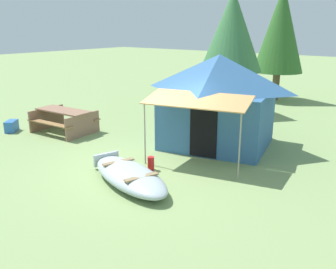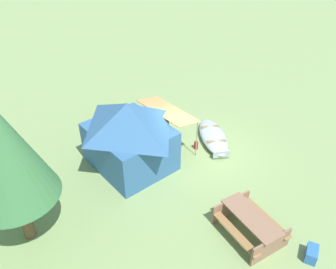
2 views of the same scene
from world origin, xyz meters
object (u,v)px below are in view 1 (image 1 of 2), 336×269
at_px(pine_tree_far_center, 281,29).
at_px(fuel_can, 151,163).
at_px(picnic_table, 64,118).
at_px(cooler_box, 12,126).
at_px(pine_tree_back_left, 232,32).
at_px(canvas_cabin_tent, 218,99).
at_px(beached_rowboat, 129,175).

bearing_deg(pine_tree_far_center, fuel_can, -84.15).
distance_m(picnic_table, cooler_box, 1.87).
bearing_deg(cooler_box, pine_tree_back_left, 57.88).
height_order(canvas_cabin_tent, pine_tree_far_center, pine_tree_far_center).
height_order(beached_rowboat, cooler_box, beached_rowboat).
distance_m(pine_tree_back_left, pine_tree_far_center, 3.88).
relative_size(cooler_box, pine_tree_far_center, 0.10).
bearing_deg(canvas_cabin_tent, pine_tree_far_center, 99.76).
distance_m(canvas_cabin_tent, pine_tree_back_left, 4.86).
xyz_separation_m(canvas_cabin_tent, picnic_table, (-4.82, -1.98, -0.92)).
bearing_deg(cooler_box, beached_rowboat, -6.08).
height_order(canvas_cabin_tent, picnic_table, canvas_cabin_tent).
distance_m(cooler_box, pine_tree_far_center, 12.46).
xyz_separation_m(cooler_box, pine_tree_back_left, (4.48, 7.14, 3.09)).
relative_size(cooler_box, fuel_can, 1.53).
bearing_deg(picnic_table, pine_tree_far_center, 70.79).
distance_m(beached_rowboat, pine_tree_back_left, 8.56).
distance_m(fuel_can, pine_tree_back_left, 7.69).
height_order(canvas_cabin_tent, fuel_can, canvas_cabin_tent).
bearing_deg(beached_rowboat, canvas_cabin_tent, 88.25).
relative_size(fuel_can, pine_tree_back_left, 0.07).
height_order(picnic_table, fuel_can, picnic_table).
bearing_deg(picnic_table, cooler_box, -144.55).
height_order(canvas_cabin_tent, cooler_box, canvas_cabin_tent).
relative_size(canvas_cabin_tent, cooler_box, 8.17).
distance_m(canvas_cabin_tent, cooler_box, 7.13).
bearing_deg(fuel_can, cooler_box, -177.35).
xyz_separation_m(canvas_cabin_tent, pine_tree_far_center, (-1.36, 7.94, 1.94)).
height_order(picnic_table, cooler_box, picnic_table).
bearing_deg(fuel_can, beached_rowboat, -80.72).
bearing_deg(pine_tree_far_center, canvas_cabin_tent, -80.24).
height_order(fuel_can, pine_tree_back_left, pine_tree_back_left).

